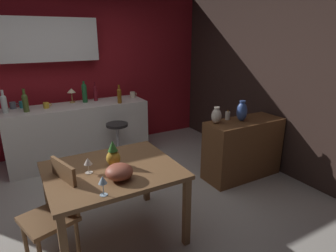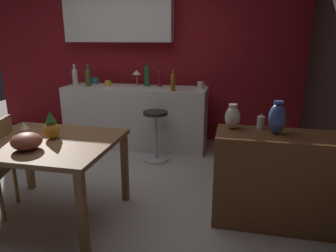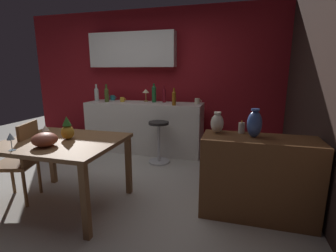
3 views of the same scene
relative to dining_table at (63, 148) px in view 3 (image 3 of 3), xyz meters
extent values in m
plane|color=#B7B2A8|center=(0.07, 0.50, -0.65)|extent=(9.00, 9.00, 0.00)
cube|color=maroon|center=(0.07, 2.60, 0.65)|extent=(5.20, 0.10, 2.60)
cube|color=white|center=(-0.23, 2.48, 1.20)|extent=(1.70, 0.32, 0.64)
cube|color=#33231E|center=(2.62, 0.80, 0.65)|extent=(0.10, 4.40, 2.60)
cube|color=brown|center=(0.00, 0.00, 0.07)|extent=(1.19, 0.98, 0.04)
cube|color=brown|center=(-0.54, 0.44, -0.30)|extent=(0.06, 0.06, 0.70)
cube|color=brown|center=(0.54, 0.44, -0.30)|extent=(0.06, 0.06, 0.70)
cube|color=brown|center=(0.54, -0.44, -0.30)|extent=(0.06, 0.06, 0.70)
cube|color=silver|center=(0.14, 2.03, -0.20)|extent=(2.10, 0.60, 0.90)
cube|color=brown|center=(1.98, 0.34, -0.24)|extent=(1.10, 0.44, 0.82)
cube|color=brown|center=(-0.60, -0.05, -0.22)|extent=(0.50, 0.50, 0.04)
cube|color=brown|center=(-0.43, 0.00, 0.02)|extent=(0.14, 0.37, 0.47)
cylinder|color=brown|center=(-0.80, 0.06, -0.45)|extent=(0.04, 0.04, 0.42)
cylinder|color=brown|center=(-0.40, -0.16, -0.45)|extent=(0.04, 0.04, 0.42)
cylinder|color=brown|center=(-0.49, 0.15, -0.45)|extent=(0.04, 0.04, 0.42)
cylinder|color=#262323|center=(0.58, 1.51, 0.00)|extent=(0.32, 0.32, 0.04)
cylinder|color=silver|center=(0.58, 1.51, -0.33)|extent=(0.04, 0.04, 0.63)
cylinder|color=silver|center=(0.58, 1.51, -0.64)|extent=(0.34, 0.34, 0.03)
cylinder|color=silver|center=(-0.21, 0.02, 0.09)|extent=(0.07, 0.07, 0.00)
cylinder|color=silver|center=(-0.21, 0.02, 0.13)|extent=(0.01, 0.01, 0.08)
cone|color=silver|center=(-0.21, 0.02, 0.20)|extent=(0.08, 0.08, 0.06)
cylinder|color=silver|center=(-0.21, -0.41, 0.09)|extent=(0.06, 0.06, 0.00)
cylinder|color=silver|center=(-0.21, -0.41, 0.14)|extent=(0.01, 0.01, 0.10)
cone|color=silver|center=(-0.21, -0.41, 0.22)|extent=(0.07, 0.07, 0.06)
ellipsoid|color=gold|center=(0.04, 0.06, 0.16)|extent=(0.13, 0.13, 0.15)
cone|color=#2D6B28|center=(0.04, 0.06, 0.28)|extent=(0.09, 0.09, 0.10)
ellipsoid|color=#9E4C38|center=(-0.01, -0.22, 0.15)|extent=(0.24, 0.24, 0.13)
cylinder|color=maroon|center=(0.48, 2.18, 0.35)|extent=(0.06, 0.06, 0.21)
sphere|color=maroon|center=(0.48, 2.18, 0.46)|extent=(0.06, 0.06, 0.06)
cylinder|color=maroon|center=(0.48, 2.18, 0.51)|extent=(0.02, 0.02, 0.07)
cylinder|color=#1E592D|center=(0.30, 2.14, 0.37)|extent=(0.08, 0.08, 0.26)
sphere|color=#1E592D|center=(0.30, 2.14, 0.50)|extent=(0.08, 0.08, 0.08)
cylinder|color=#1E592D|center=(0.30, 2.14, 0.55)|extent=(0.03, 0.03, 0.06)
cylinder|color=#475623|center=(-0.56, 1.96, 0.35)|extent=(0.08, 0.08, 0.21)
sphere|color=#475623|center=(-0.56, 1.96, 0.46)|extent=(0.08, 0.08, 0.08)
cylinder|color=#475623|center=(-0.56, 1.96, 0.53)|extent=(0.04, 0.04, 0.09)
cylinder|color=#8C5114|center=(0.75, 1.82, 0.35)|extent=(0.07, 0.07, 0.20)
sphere|color=#8C5114|center=(0.75, 1.82, 0.44)|extent=(0.07, 0.07, 0.07)
cylinder|color=#8C5114|center=(0.75, 1.82, 0.50)|extent=(0.03, 0.03, 0.07)
cylinder|color=silver|center=(-0.81, 2.04, 0.35)|extent=(0.08, 0.08, 0.21)
sphere|color=silver|center=(-0.81, 2.04, 0.45)|extent=(0.08, 0.08, 0.08)
cylinder|color=silver|center=(-0.81, 2.04, 0.52)|extent=(0.04, 0.04, 0.09)
cylinder|color=#515660|center=(-0.71, 2.25, 0.29)|extent=(0.08, 0.08, 0.10)
torus|color=#515660|center=(-0.66, 2.25, 0.30)|extent=(0.05, 0.01, 0.05)
cylinder|color=teal|center=(-0.59, 2.24, 0.29)|extent=(0.09, 0.09, 0.10)
torus|color=teal|center=(-0.53, 2.24, 0.30)|extent=(0.05, 0.01, 0.05)
cylinder|color=beige|center=(1.09, 2.11, 0.29)|extent=(0.09, 0.09, 0.10)
torus|color=beige|center=(1.15, 2.11, 0.30)|extent=(0.05, 0.01, 0.05)
cylinder|color=gold|center=(-0.29, 2.05, 0.29)|extent=(0.08, 0.08, 0.08)
torus|color=gold|center=(-0.24, 2.05, 0.29)|extent=(0.05, 0.01, 0.05)
cylinder|color=#A58447|center=(0.12, 2.21, 0.26)|extent=(0.08, 0.08, 0.02)
cylinder|color=#A58447|center=(0.12, 2.21, 0.34)|extent=(0.02, 0.02, 0.14)
cone|color=beige|center=(0.12, 2.21, 0.44)|extent=(0.13, 0.13, 0.07)
cylinder|color=white|center=(1.81, 0.50, 0.22)|extent=(0.06, 0.06, 0.11)
ellipsoid|color=yellow|center=(1.81, 0.50, 0.29)|extent=(0.01, 0.01, 0.03)
ellipsoid|color=beige|center=(1.56, 0.44, 0.27)|extent=(0.13, 0.13, 0.20)
cylinder|color=beige|center=(1.56, 0.44, 0.38)|extent=(0.07, 0.07, 0.02)
ellipsoid|color=#334C8C|center=(1.92, 0.35, 0.30)|extent=(0.14, 0.14, 0.26)
cylinder|color=#334C8C|center=(1.92, 0.35, 0.43)|extent=(0.08, 0.08, 0.02)
camera|label=1|loc=(-0.72, -2.32, 1.27)|focal=30.32mm
camera|label=2|loc=(1.56, -2.19, 0.93)|focal=32.52mm
camera|label=3|loc=(1.73, -2.09, 0.78)|focal=26.27mm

